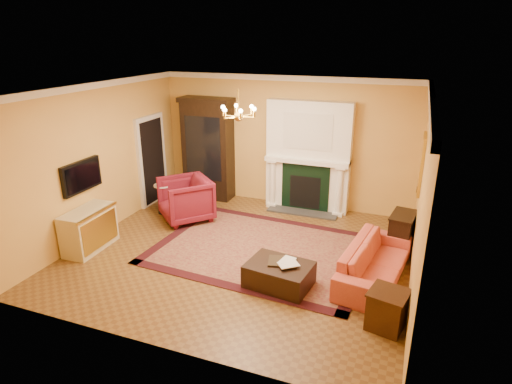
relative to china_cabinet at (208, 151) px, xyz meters
The scene contains 26 objects.
floor 3.33m from the china_cabinet, 53.20° to the right, with size 6.00×5.50×0.02m, color brown.
ceiling 3.61m from the china_cabinet, 53.20° to the right, with size 6.00×5.50×0.02m, color white.
wall_back 1.91m from the china_cabinet, ahead, with size 6.00×0.02×3.00m, color gold.
wall_front 5.58m from the china_cabinet, 70.46° to the right, with size 6.00×0.02×3.00m, color gold.
wall_left 2.76m from the china_cabinet, 114.73° to the right, with size 0.02×5.50×3.00m, color gold.
wall_right 5.48m from the china_cabinet, 27.07° to the right, with size 0.02×5.50×3.00m, color gold.
fireplace 2.46m from the china_cabinet, ahead, with size 1.90×0.70×2.50m.
crown_molding 2.99m from the china_cabinet, 39.46° to the right, with size 6.00×5.50×0.12m.
doorway 1.35m from the china_cabinet, 144.10° to the right, with size 0.08×1.05×2.10m.
tv_panel 3.28m from the china_cabinet, 109.32° to the right, with size 0.09×0.95×0.58m.
gilt_mirror 4.97m from the china_cabinet, 12.72° to the right, with size 0.06×0.76×1.05m.
chandelier 3.42m from the china_cabinet, 53.20° to the right, with size 0.63×0.55×0.53m.
oriental_rug 3.35m from the china_cabinet, 45.51° to the right, with size 3.93×2.95×0.02m, color #4F111A.
china_cabinet is the anchor object (origin of this frame).
wingback_armchair 1.63m from the china_cabinet, 83.74° to the right, with size 1.01×0.94×1.03m, color maroon.
pedestal_table 1.63m from the china_cabinet, 110.72° to the right, with size 0.38×0.38×0.68m.
commode 3.52m from the china_cabinet, 104.61° to the right, with size 0.50×1.06×0.79m, color #C5B990.
coral_sofa 5.04m from the china_cabinet, 30.52° to the right, with size 2.10×0.61×0.82m, color #C0523C.
end_table 6.01m from the china_cabinet, 39.55° to the right, with size 0.46×0.46×0.54m, color #311C0D.
console_table 4.92m from the china_cabinet, 16.86° to the right, with size 0.38×0.66×0.73m, color black.
leather_ottoman 4.49m from the china_cabinet, 48.93° to the right, with size 1.01×0.73×0.38m, color black.
ottoman_tray 4.41m from the china_cabinet, 48.00° to the right, with size 0.45×0.35×0.03m, color black.
book_a 4.35m from the china_cabinet, 48.05° to the right, with size 0.21×0.03×0.28m, color gray.
book_b 4.43m from the china_cabinet, 47.56° to the right, with size 0.23×0.02×0.31m, color gray.
topiary_left 1.70m from the china_cabinet, ahead, with size 0.17×0.17×0.45m.
topiary_right 3.10m from the china_cabinet, ahead, with size 0.16×0.16×0.43m.
Camera 1 is at (2.77, -6.56, 3.83)m, focal length 30.00 mm.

